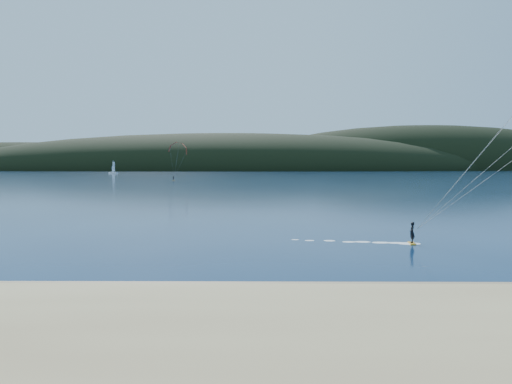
% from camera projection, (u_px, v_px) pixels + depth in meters
% --- Properties ---
extents(ground, '(1800.00, 1800.00, 0.00)m').
position_uv_depth(ground, '(210.00, 313.00, 22.70)').
color(ground, '#081C3B').
rests_on(ground, ground).
extents(wet_sand, '(220.00, 2.50, 0.10)m').
position_uv_depth(wet_sand, '(218.00, 288.00, 27.19)').
color(wet_sand, '#937755').
rests_on(wet_sand, ground).
extents(headland, '(1200.00, 310.00, 140.00)m').
position_uv_depth(headland, '(259.00, 170.00, 766.93)').
color(headland, black).
rests_on(headland, ground).
extents(kitesurfer_far, '(8.71, 8.37, 15.81)m').
position_uv_depth(kitesurfer_far, '(178.00, 152.00, 224.07)').
color(kitesurfer_far, orange).
rests_on(kitesurfer_far, ground).
extents(sailboat, '(8.51, 5.77, 11.91)m').
position_uv_depth(sailboat, '(113.00, 173.00, 428.45)').
color(sailboat, white).
rests_on(sailboat, ground).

